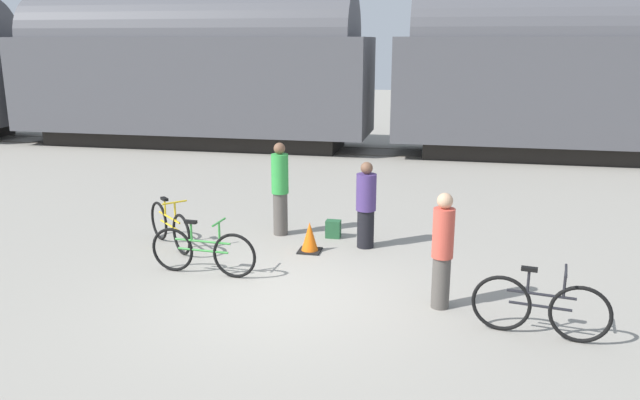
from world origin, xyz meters
name	(u,v)px	position (x,y,z in m)	size (l,w,h in m)	color
ground_plane	(285,295)	(0.00, 0.00, 0.00)	(80.00, 80.00, 0.00)	gray
freight_train	(383,70)	(0.00, 12.57, 2.74)	(53.28, 3.10, 5.27)	black
rail_near	(378,155)	(0.00, 11.85, 0.01)	(65.28, 0.07, 0.01)	#4C4238
rail_far	(383,148)	(0.00, 13.29, 0.01)	(65.28, 0.07, 0.01)	#4C4238
bicycle_yellow	(170,226)	(-2.65, 1.77, 0.39)	(1.35, 1.25, 0.92)	black
bicycle_green	(203,251)	(-1.51, 0.57, 0.39)	(1.83, 0.46, 0.92)	black
bicycle_black	(540,307)	(3.52, -0.60, 0.40)	(1.70, 0.46, 0.94)	black
person_in_green	(280,189)	(-0.86, 2.91, 0.92)	(0.33, 0.33, 1.81)	#514C47
person_in_red	(442,250)	(2.27, 0.05, 0.85)	(0.30, 0.30, 1.67)	#514C47
person_in_purple	(366,206)	(0.86, 2.48, 0.79)	(0.36, 0.36, 1.59)	black
backpack	(333,229)	(0.18, 2.92, 0.17)	(0.28, 0.20, 0.34)	#235633
traffic_cone	(310,238)	(-0.08, 2.02, 0.25)	(0.40, 0.40, 0.55)	black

